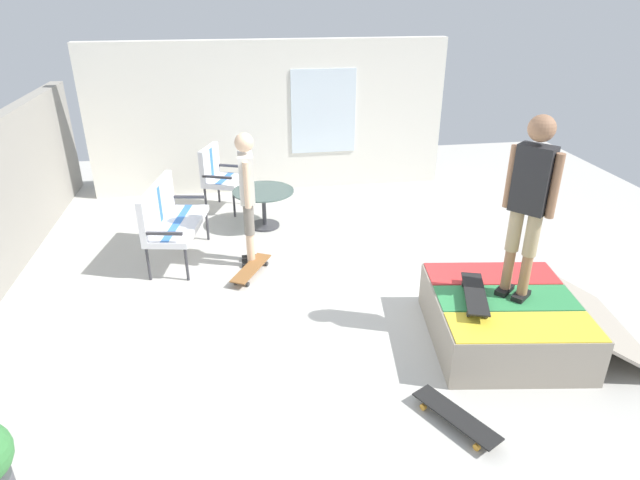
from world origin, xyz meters
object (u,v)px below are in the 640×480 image
object	(u,v)px
patio_table	(264,201)
person_skater	(530,195)
patio_bench	(168,215)
patio_chair_near_house	(217,172)
skateboard_spare	(456,416)
skate_ramp	(506,319)
person_watching	(247,190)
skateboard_on_ramp	(475,294)
skateboard_by_bench	(251,269)

from	to	relation	value
patio_table	person_skater	xyz separation A→B (m)	(-3.22, -2.27, 1.16)
patio_bench	patio_chair_near_house	size ratio (longest dim) A/B	1.30
person_skater	skateboard_spare	bearing A→B (deg)	138.05
skate_ramp	patio_table	bearing A→B (deg)	34.28
patio_table	person_watching	distance (m)	1.33
skateboard_on_ramp	person_skater	bearing A→B (deg)	-82.63
skateboard_by_bench	patio_bench	bearing A→B (deg)	58.44
patio_bench	skateboard_by_bench	size ratio (longest dim) A/B	1.66
skate_ramp	patio_bench	world-z (taller)	patio_bench
skateboard_by_bench	person_watching	bearing A→B (deg)	-2.08
person_skater	skateboard_on_ramp	distance (m)	1.07
skateboard_by_bench	skate_ramp	bearing A→B (deg)	-125.67
person_watching	skateboard_by_bench	world-z (taller)	person_watching
patio_chair_near_house	person_watching	world-z (taller)	person_watching
skateboard_on_ramp	skate_ramp	bearing A→B (deg)	-87.85
skate_ramp	skateboard_by_bench	xyz separation A→B (m)	(1.78, 2.48, -0.17)
patio_table	patio_bench	bearing A→B (deg)	123.83
patio_bench	person_skater	world-z (taller)	person_skater
skateboard_spare	person_skater	bearing A→B (deg)	-41.95
patio_table	skateboard_on_ramp	bearing A→B (deg)	-150.61
person_watching	skateboard_on_ramp	xyz separation A→B (m)	(-2.12, -2.09, -0.42)
skate_ramp	person_skater	size ratio (longest dim) A/B	1.25
patio_chair_near_house	skateboard_on_ramp	distance (m)	4.81
patio_chair_near_house	patio_table	world-z (taller)	patio_chair_near_house
person_watching	person_skater	distance (m)	3.31
skateboard_by_bench	skateboard_on_ramp	xyz separation A→B (m)	(-1.80, -2.11, 0.51)
skateboard_spare	skateboard_on_ramp	xyz separation A→B (m)	(1.04, -0.55, 0.51)
patio_bench	patio_chair_near_house	bearing A→B (deg)	-19.84
skate_ramp	skateboard_by_bench	world-z (taller)	skate_ramp
person_watching	patio_table	bearing A→B (deg)	-12.31
skate_ramp	patio_table	world-z (taller)	patio_table
skate_ramp	skateboard_by_bench	bearing A→B (deg)	54.33
person_skater	skateboard_on_ramp	xyz separation A→B (m)	(-0.06, 0.43, -0.97)
patio_chair_near_house	skateboard_by_bench	bearing A→B (deg)	-170.08
patio_table	person_skater	bearing A→B (deg)	-144.77
skate_ramp	skateboard_spare	distance (m)	1.41
skateboard_by_bench	skateboard_on_ramp	distance (m)	2.81
skate_ramp	patio_chair_near_house	size ratio (longest dim) A/B	2.20
skate_ramp	skateboard_on_ramp	size ratio (longest dim) A/B	2.73
patio_bench	skateboard_spare	xyz separation A→B (m)	(-3.45, -2.57, -0.53)
skate_ramp	patio_chair_near_house	world-z (taller)	patio_chair_near_house
skateboard_on_ramp	patio_chair_near_house	bearing A→B (deg)	31.46
person_watching	patio_bench	bearing A→B (deg)	73.62
person_watching	skateboard_spare	world-z (taller)	person_watching
skateboard_spare	person_watching	bearing A→B (deg)	26.08
patio_chair_near_house	person_skater	bearing A→B (deg)	-144.01
person_skater	skateboard_on_ramp	size ratio (longest dim) A/B	2.18
patio_table	skateboard_by_bench	distance (m)	1.53
skate_ramp	skateboard_spare	xyz separation A→B (m)	(-1.05, 0.93, -0.17)
skate_ramp	skateboard_on_ramp	xyz separation A→B (m)	(-0.01, 0.38, 0.34)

